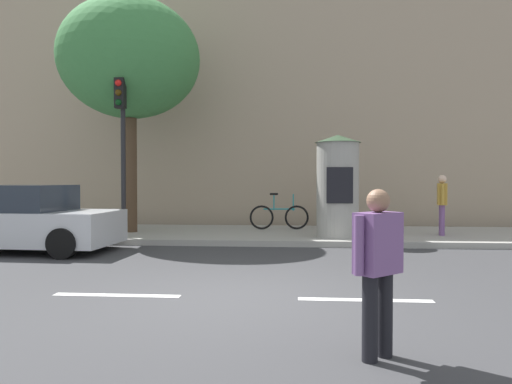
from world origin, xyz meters
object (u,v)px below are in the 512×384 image
(pedestrian_tallest, at_px, (339,196))
(bicycle_leaning, at_px, (279,216))
(street_tree, at_px, (130,60))
(pedestrian_with_bag, at_px, (442,200))
(poster_column, at_px, (338,185))
(parked_car_blue, at_px, (19,220))
(pedestrian_with_backpack, at_px, (378,261))
(traffic_light, at_px, (121,131))

(pedestrian_tallest, bearing_deg, bicycle_leaning, -175.64)
(street_tree, height_order, pedestrian_with_bag, street_tree)
(poster_column, distance_m, pedestrian_tallest, 1.91)
(poster_column, bearing_deg, bicycle_leaning, 132.01)
(bicycle_leaning, bearing_deg, pedestrian_tallest, 4.36)
(street_tree, height_order, parked_car_blue, street_tree)
(street_tree, xyz_separation_m, pedestrian_with_backpack, (5.37, -8.84, -4.15))
(pedestrian_with_backpack, relative_size, parked_car_blue, 0.35)
(traffic_light, xyz_separation_m, pedestrian_with_backpack, (5.07, -7.35, -1.98))
(traffic_light, height_order, pedestrian_with_backpack, traffic_light)
(street_tree, distance_m, pedestrian_tallest, 7.21)
(poster_column, height_order, pedestrian_tallest, poster_column)
(poster_column, relative_size, pedestrian_tallest, 1.55)
(pedestrian_with_bag, relative_size, parked_car_blue, 0.37)
(street_tree, height_order, pedestrian_with_backpack, street_tree)
(pedestrian_with_backpack, relative_size, pedestrian_tallest, 0.90)
(poster_column, height_order, pedestrian_with_bag, poster_column)
(poster_column, xyz_separation_m, pedestrian_with_backpack, (-0.40, -8.09, -0.60))
(parked_car_blue, bearing_deg, traffic_light, 35.62)
(street_tree, relative_size, pedestrian_tallest, 3.88)
(street_tree, bearing_deg, pedestrian_tallest, 10.65)
(poster_column, distance_m, street_tree, 6.81)
(pedestrian_with_backpack, xyz_separation_m, parked_car_blue, (-6.97, 5.99, -0.16))
(traffic_light, bearing_deg, poster_column, 7.67)
(traffic_light, bearing_deg, pedestrian_tallest, 24.68)
(street_tree, height_order, pedestrian_tallest, street_tree)
(pedestrian_with_bag, height_order, bicycle_leaning, pedestrian_with_bag)
(pedestrian_with_backpack, bearing_deg, bicycle_leaning, 96.77)
(pedestrian_with_backpack, relative_size, bicycle_leaning, 0.87)
(poster_column, relative_size, bicycle_leaning, 1.49)
(pedestrian_with_backpack, distance_m, bicycle_leaning, 9.90)
(street_tree, xyz_separation_m, pedestrian_tallest, (5.98, 1.12, -3.87))
(pedestrian_with_backpack, distance_m, pedestrian_with_bag, 9.26)
(traffic_light, height_order, pedestrian_tallest, traffic_light)
(bicycle_leaning, height_order, parked_car_blue, parked_car_blue)
(pedestrian_with_bag, bearing_deg, pedestrian_tallest, 153.90)
(pedestrian_with_backpack, height_order, pedestrian_tallest, pedestrian_tallest)
(pedestrian_tallest, bearing_deg, traffic_light, -155.32)
(bicycle_leaning, bearing_deg, poster_column, -47.99)
(poster_column, bearing_deg, pedestrian_with_bag, 11.85)
(bicycle_leaning, distance_m, parked_car_blue, 6.96)
(pedestrian_with_bag, distance_m, parked_car_blue, 10.55)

